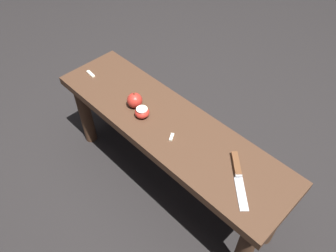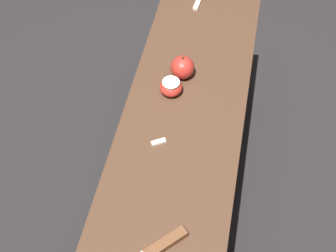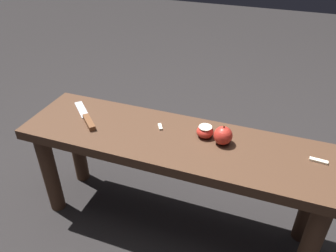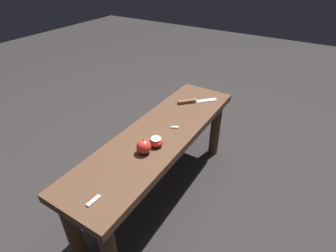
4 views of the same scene
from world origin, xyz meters
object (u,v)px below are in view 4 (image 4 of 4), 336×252
at_px(wooden_bench, 160,146).
at_px(apple_cut, 156,142).
at_px(knife, 192,101).
at_px(apple_whole, 144,147).

distance_m(wooden_bench, apple_cut, 0.17).
xyz_separation_m(knife, apple_whole, (0.55, 0.04, 0.03)).
xyz_separation_m(wooden_bench, apple_cut, (0.11, 0.05, 0.12)).
xyz_separation_m(wooden_bench, knife, (-0.38, -0.01, 0.10)).
distance_m(wooden_bench, apple_whole, 0.22).
relative_size(wooden_bench, knife, 6.03).
relative_size(wooden_bench, apple_cut, 18.58).
height_order(apple_whole, apple_cut, apple_whole).
distance_m(knife, apple_whole, 0.55).
relative_size(apple_whole, apple_cut, 1.21).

